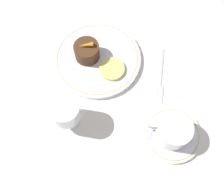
{
  "coord_description": "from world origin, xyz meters",
  "views": [
    {
      "loc": [
        -0.15,
        0.35,
        0.69
      ],
      "look_at": [
        -0.09,
        0.09,
        0.04
      ],
      "focal_mm": 42.0,
      "sensor_mm": 36.0,
      "label": 1
    }
  ],
  "objects_px": {
    "fork": "(160,80)",
    "dessert_cake": "(87,51)",
    "wine_glass": "(66,112)",
    "dinner_plate": "(97,59)",
    "coffee_cup": "(174,131)"
  },
  "relations": [
    {
      "from": "wine_glass",
      "to": "dinner_plate",
      "type": "bearing_deg",
      "value": -97.54
    },
    {
      "from": "coffee_cup",
      "to": "wine_glass",
      "type": "distance_m",
      "value": 0.28
    },
    {
      "from": "coffee_cup",
      "to": "wine_glass",
      "type": "height_order",
      "value": "wine_glass"
    },
    {
      "from": "dinner_plate",
      "to": "coffee_cup",
      "type": "bearing_deg",
      "value": 143.76
    },
    {
      "from": "dinner_plate",
      "to": "dessert_cake",
      "type": "height_order",
      "value": "dessert_cake"
    },
    {
      "from": "fork",
      "to": "dessert_cake",
      "type": "height_order",
      "value": "dessert_cake"
    },
    {
      "from": "dinner_plate",
      "to": "coffee_cup",
      "type": "xyz_separation_m",
      "value": [
        -0.25,
        0.18,
        0.04
      ]
    },
    {
      "from": "wine_glass",
      "to": "fork",
      "type": "relative_size",
      "value": 0.57
    },
    {
      "from": "fork",
      "to": "dessert_cake",
      "type": "xyz_separation_m",
      "value": [
        0.23,
        -0.02,
        0.04
      ]
    },
    {
      "from": "fork",
      "to": "dessert_cake",
      "type": "distance_m",
      "value": 0.23
    },
    {
      "from": "fork",
      "to": "dessert_cake",
      "type": "bearing_deg",
      "value": -6.18
    },
    {
      "from": "coffee_cup",
      "to": "fork",
      "type": "height_order",
      "value": "coffee_cup"
    },
    {
      "from": "dessert_cake",
      "to": "wine_glass",
      "type": "bearing_deg",
      "value": 90.84
    },
    {
      "from": "dinner_plate",
      "to": "wine_glass",
      "type": "bearing_deg",
      "value": 82.46
    },
    {
      "from": "coffee_cup",
      "to": "dessert_cake",
      "type": "bearing_deg",
      "value": -33.18
    }
  ]
}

